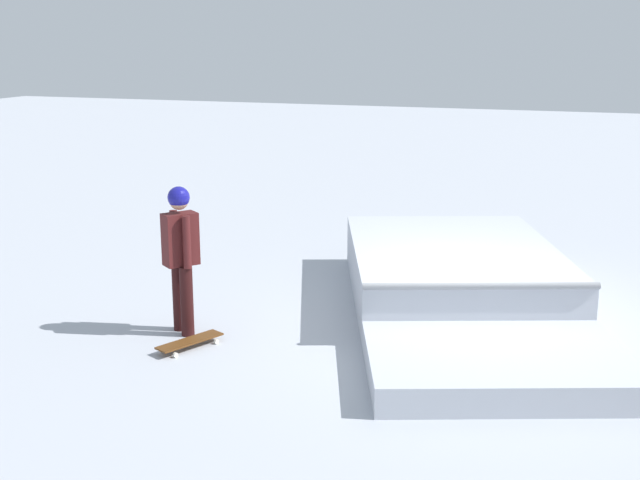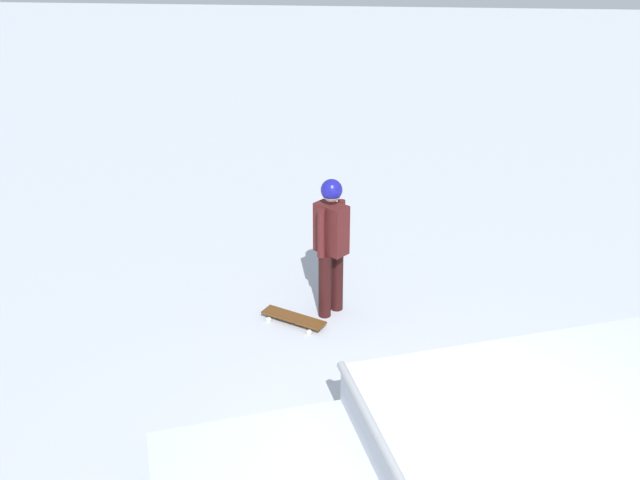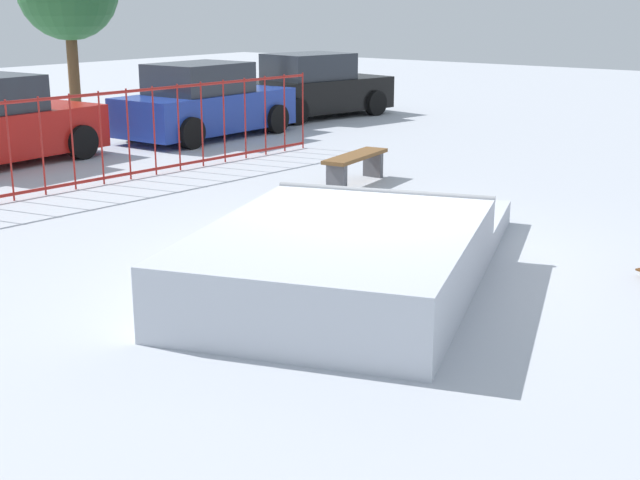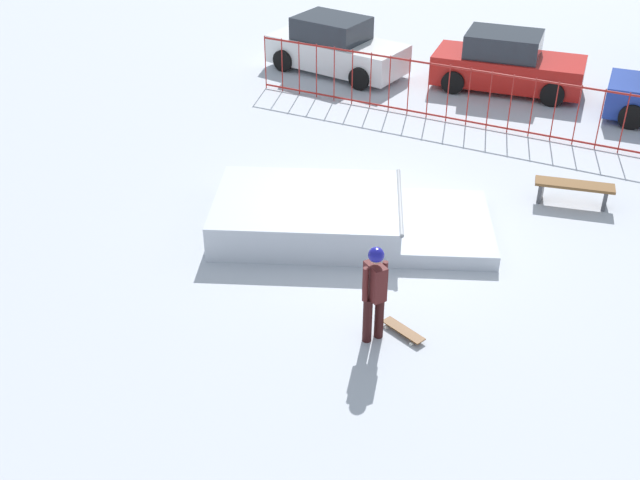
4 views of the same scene
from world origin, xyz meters
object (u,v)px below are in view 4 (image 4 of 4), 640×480
at_px(skateboard, 403,330).
at_px(parked_car_white, 336,48).
at_px(skater, 375,287).
at_px(park_bench, 574,189).
at_px(parked_car_red, 507,64).
at_px(skate_ramp, 332,216).

height_order(skateboard, parked_car_white, parked_car_white).
relative_size(skater, skateboard, 2.13).
distance_m(skater, skateboard, 1.06).
height_order(skateboard, park_bench, park_bench).
distance_m(park_bench, parked_car_red, 6.74).
relative_size(skate_ramp, skater, 3.46).
bearing_deg(skateboard, skate_ramp, -22.52).
bearing_deg(park_bench, parked_car_white, 144.18).
distance_m(parked_car_white, parked_car_red, 4.98).
xyz_separation_m(skater, skateboard, (0.42, 0.30, -0.93)).
height_order(skate_ramp, parked_car_red, parked_car_red).
bearing_deg(park_bench, parked_car_red, 114.20).
distance_m(skate_ramp, parked_car_white, 9.27).
height_order(park_bench, parked_car_red, parked_car_red).
xyz_separation_m(skate_ramp, parked_car_white, (-3.50, 8.57, 0.41)).
relative_size(parked_car_white, parked_car_red, 1.04).
bearing_deg(parked_car_red, skater, -91.13).
xyz_separation_m(skate_ramp, park_bench, (4.21, 3.01, 0.04)).
xyz_separation_m(skater, parked_car_white, (-5.42, 11.43, -0.28)).
distance_m(skateboard, parked_car_red, 11.76).
distance_m(skate_ramp, skateboard, 3.48).
bearing_deg(skater, skate_ramp, -18.37).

